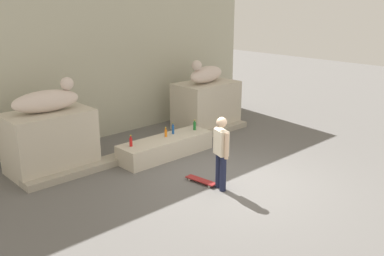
# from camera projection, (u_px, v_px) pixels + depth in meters

# --- Properties ---
(ground_plane) EXTENTS (40.00, 40.00, 0.00)m
(ground_plane) POSITION_uv_depth(u_px,v_px,m) (233.00, 183.00, 9.85)
(ground_plane) COLOR #605E5B
(facade_wall) EXTENTS (11.12, 0.60, 5.78)m
(facade_wall) POSITION_uv_depth(u_px,v_px,m) (102.00, 40.00, 12.72)
(facade_wall) COLOR #B9B7A0
(facade_wall) RESTS_ON ground_plane
(pedestal_left) EXTENTS (2.02, 1.28, 1.50)m
(pedestal_left) POSITION_uv_depth(u_px,v_px,m) (50.00, 141.00, 10.39)
(pedestal_left) COLOR beige
(pedestal_left) RESTS_ON ground_plane
(pedestal_right) EXTENTS (2.02, 1.28, 1.50)m
(pedestal_right) POSITION_uv_depth(u_px,v_px,m) (206.00, 105.00, 13.91)
(pedestal_right) COLOR beige
(pedestal_right) RESTS_ON ground_plane
(statue_reclining_left) EXTENTS (1.64, 0.70, 0.78)m
(statue_reclining_left) POSITION_uv_depth(u_px,v_px,m) (47.00, 100.00, 10.11)
(statue_reclining_left) COLOR beige
(statue_reclining_left) RESTS_ON pedestal_left
(statue_reclining_right) EXTENTS (1.68, 0.87, 0.78)m
(statue_reclining_right) POSITION_uv_depth(u_px,v_px,m) (206.00, 74.00, 13.58)
(statue_reclining_right) COLOR beige
(statue_reclining_right) RESTS_ON pedestal_right
(ledge_block) EXTENTS (2.73, 0.82, 0.51)m
(ledge_block) POSITION_uv_depth(u_px,v_px,m) (166.00, 147.00, 11.48)
(ledge_block) COLOR beige
(ledge_block) RESTS_ON ground_plane
(skater) EXTENTS (0.30, 0.52, 1.67)m
(skater) POSITION_uv_depth(u_px,v_px,m) (221.00, 150.00, 9.29)
(skater) COLOR #1E233F
(skater) RESTS_ON ground_plane
(skateboard) EXTENTS (0.29, 0.82, 0.08)m
(skateboard) POSITION_uv_depth(u_px,v_px,m) (201.00, 180.00, 9.84)
(skateboard) COLOR maroon
(skateboard) RESTS_ON ground_plane
(bottle_orange) EXTENTS (0.07, 0.07, 0.27)m
(bottle_orange) POSITION_uv_depth(u_px,v_px,m) (166.00, 133.00, 11.50)
(bottle_orange) COLOR orange
(bottle_orange) RESTS_ON ledge_block
(bottle_green) EXTENTS (0.08, 0.08, 0.29)m
(bottle_green) POSITION_uv_depth(u_px,v_px,m) (195.00, 126.00, 12.09)
(bottle_green) COLOR #1E722D
(bottle_green) RESTS_ON ledge_block
(bottle_blue) EXTENTS (0.07, 0.07, 0.32)m
(bottle_blue) POSITION_uv_depth(u_px,v_px,m) (173.00, 129.00, 11.72)
(bottle_blue) COLOR #194C99
(bottle_blue) RESTS_ON ledge_block
(bottle_red) EXTENTS (0.08, 0.08, 0.29)m
(bottle_red) POSITION_uv_depth(u_px,v_px,m) (131.00, 142.00, 10.75)
(bottle_red) COLOR red
(bottle_red) RESTS_ON ledge_block
(stair_step) EXTENTS (7.39, 0.50, 0.17)m
(stair_step) POSITION_uv_depth(u_px,v_px,m) (154.00, 148.00, 11.88)
(stair_step) COLOR #A9A08F
(stair_step) RESTS_ON ground_plane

